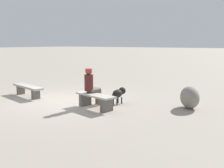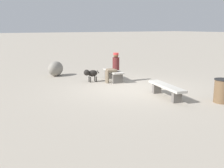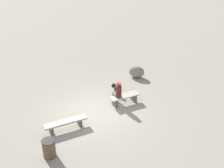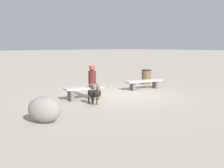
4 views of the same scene
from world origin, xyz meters
name	(u,v)px [view 1 (image 1 of 4)]	position (x,y,z in m)	size (l,w,h in m)	color
ground	(66,102)	(0.00, 0.00, -0.03)	(210.00, 210.00, 0.06)	#9E9384
bench_left	(28,88)	(-1.79, -0.27, 0.32)	(1.93, 0.77, 0.43)	#605B56
bench_right	(95,99)	(1.59, -0.26, 0.31)	(1.57, 0.76, 0.46)	#605B56
seated_person	(91,84)	(1.28, -0.09, 0.73)	(0.38, 0.61, 1.27)	#511E1E
dog	(119,93)	(1.85, 0.71, 0.38)	(0.29, 0.72, 0.55)	black
boulder	(190,97)	(4.05, 1.50, 0.35)	(0.57, 0.91, 0.71)	gray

